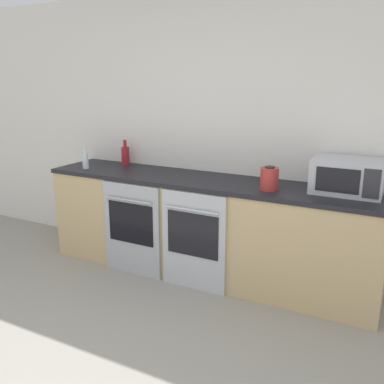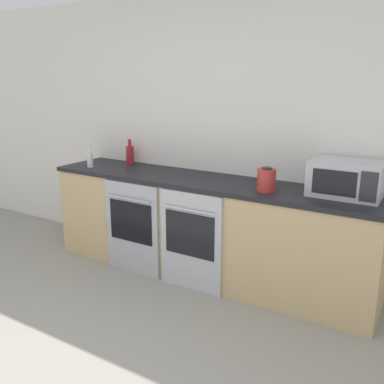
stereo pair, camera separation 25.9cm
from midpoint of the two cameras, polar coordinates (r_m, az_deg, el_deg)
wall_back at (r=4.11m, az=6.01°, el=7.71°), size 10.00×0.06×2.60m
counter_back at (r=4.00m, az=3.57°, el=-4.76°), size 3.15×0.65×0.93m
oven_left at (r=4.06m, az=-6.20°, el=-4.80°), size 0.61×0.06×0.88m
oven_right at (r=3.72m, az=1.79°, el=-6.59°), size 0.61×0.06×0.88m
microwave at (r=3.55m, az=21.90°, el=1.68°), size 0.54×0.39×0.28m
bottle_red at (r=4.57m, az=-6.67°, el=5.01°), size 0.08×0.08×0.26m
bottle_clear at (r=4.47m, az=-11.85°, el=4.34°), size 0.06×0.06×0.22m
kettle at (r=3.52m, az=11.98°, el=1.59°), size 0.15×0.15×0.20m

